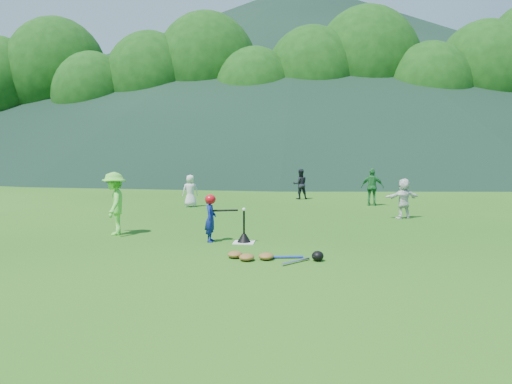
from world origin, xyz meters
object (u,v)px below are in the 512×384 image
batter_child (210,219)px  equipment_pile (266,256)px  fielder_c (372,187)px  fielder_b (300,184)px  adult_coach (114,203)px  batting_tee (244,237)px  fielder_d (404,198)px  fielder_a (190,191)px  home_plate (244,242)px

batter_child → equipment_pile: size_ratio=0.57×
fielder_c → fielder_b: bearing=-27.1°
batter_child → adult_coach: adult_coach is taller
adult_coach → batting_tee: 3.35m
fielder_c → fielder_d: fielder_c is taller
batter_child → fielder_a: bearing=16.0°
fielder_d → fielder_a: bearing=-41.7°
batting_tee → fielder_c: bearing=64.0°
fielder_a → fielder_d: size_ratio=0.96×
fielder_b → batting_tee: bearing=69.6°
fielder_b → batting_tee: size_ratio=1.79×
fielder_c → fielder_a: bearing=20.1°
fielder_c → equipment_pile: (-3.06, -9.17, -0.61)m
batter_child → fielder_d: bearing=-50.7°
fielder_d → fielder_c: bearing=-105.3°
fielder_a → fielder_c: size_ratio=0.85×
fielder_b → fielder_c: fielder_c is taller
adult_coach → fielder_d: adult_coach is taller
home_plate → adult_coach: adult_coach is taller
home_plate → fielder_d: size_ratio=0.38×
fielder_a → batting_tee: (2.75, -6.50, -0.44)m
fielder_b → batting_tee: fielder_b is taller
batter_child → adult_coach: size_ratio=0.68×
adult_coach → fielder_c: (6.89, 6.85, -0.08)m
batter_child → batting_tee: batter_child is taller
adult_coach → fielder_d: 8.21m
fielder_b → fielder_d: 6.17m
home_plate → fielder_d: 6.02m
batter_child → equipment_pile: 2.21m
home_plate → fielder_c: (3.68, 7.56, 0.66)m
fielder_d → batting_tee: fielder_d is taller
home_plate → batting_tee: bearing=0.0°
batter_child → fielder_c: (4.44, 7.50, 0.16)m
fielder_b → equipment_pile: 11.23m
equipment_pile → batter_child: bearing=129.6°
batter_child → adult_coach: (-2.45, 0.65, 0.24)m
fielder_b → fielder_d: fielder_b is taller
home_plate → batting_tee: size_ratio=0.66×
batting_tee → equipment_pile: 1.72m
fielder_a → fielder_b: (3.81, 3.10, 0.04)m
equipment_pile → home_plate: bearing=111.3°
fielder_a → fielder_d: fielder_d is taller
fielder_a → adult_coach: bearing=66.7°
equipment_pile → batting_tee: bearing=111.3°
fielder_b → equipment_pile: fielder_b is taller
home_plate → fielder_c: size_ratio=0.33×
batter_child → fielder_a: (-2.00, 6.44, 0.06)m
batter_child → batting_tee: bearing=-96.2°
fielder_a → fielder_d: bearing=143.5°
batter_child → home_plate: bearing=-96.2°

